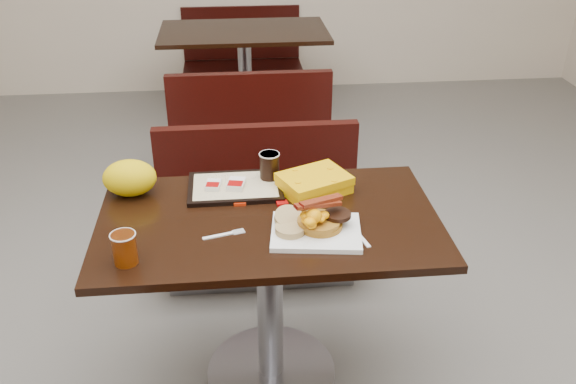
{
  "coord_description": "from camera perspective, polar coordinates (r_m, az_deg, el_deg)",
  "views": [
    {
      "loc": [
        -0.11,
        -1.87,
        1.89
      ],
      "look_at": [
        0.07,
        0.05,
        0.82
      ],
      "focal_mm": 38.8,
      "sensor_mm": 36.0,
      "label": 1
    }
  ],
  "objects": [
    {
      "name": "table_far",
      "position": [
        4.72,
        -3.93,
        10.18
      ],
      "size": [
        1.2,
        0.7,
        0.75
      ],
      "primitive_type": null,
      "color": "black",
      "rests_on": "floor"
    },
    {
      "name": "scrambled_eggs",
      "position": [
        2.05,
        2.35,
        -2.36
      ],
      "size": [
        0.1,
        0.09,
        0.05
      ],
      "primitive_type": "ellipsoid",
      "rotation": [
        0.0,
        0.0,
        -0.02
      ],
      "color": "#FFAC05",
      "rests_on": "pancake_stack"
    },
    {
      "name": "bench_near_n",
      "position": [
        2.99,
        -2.6,
        -1.81
      ],
      "size": [
        1.0,
        0.46,
        0.72
      ],
      "primitive_type": null,
      "color": "black",
      "rests_on": "floor"
    },
    {
      "name": "platter",
      "position": [
        2.1,
        2.58,
        -3.68
      ],
      "size": [
        0.33,
        0.27,
        0.02
      ],
      "primitive_type": "cube",
      "rotation": [
        0.0,
        0.0,
        -0.13
      ],
      "color": "white",
      "rests_on": "table_near"
    },
    {
      "name": "floor",
      "position": [
        2.66,
        -1.54,
        -16.31
      ],
      "size": [
        6.0,
        7.0,
        0.01
      ],
      "primitive_type": "cube",
      "color": "gray",
      "rests_on": "ground"
    },
    {
      "name": "tray",
      "position": [
        2.38,
        -4.85,
        0.46
      ],
      "size": [
        0.36,
        0.25,
        0.02
      ],
      "primitive_type": "cube",
      "rotation": [
        0.0,
        0.0,
        0.01
      ],
      "color": "black",
      "rests_on": "table_near"
    },
    {
      "name": "condiment_syrup",
      "position": [
        2.28,
        -4.44,
        -0.98
      ],
      "size": [
        0.04,
        0.03,
        0.01
      ],
      "primitive_type": "cube",
      "rotation": [
        0.0,
        0.0,
        -0.02
      ],
      "color": "red",
      "rests_on": "table_near"
    },
    {
      "name": "condiment_ketchup",
      "position": [
        2.27,
        -0.54,
        -1.04
      ],
      "size": [
        0.05,
        0.04,
        0.01
      ],
      "primitive_type": "cube",
      "rotation": [
        0.0,
        0.0,
        0.14
      ],
      "color": "#8C0504",
      "rests_on": "table_near"
    },
    {
      "name": "bacon_strips",
      "position": [
        2.06,
        2.77,
        -1.08
      ],
      "size": [
        0.19,
        0.13,
        0.01
      ],
      "primitive_type": null,
      "rotation": [
        0.0,
        0.0,
        0.37
      ],
      "color": "#420404",
      "rests_on": "scrambled_eggs"
    },
    {
      "name": "muffin_bottom",
      "position": [
        2.07,
        0.21,
        -3.41
      ],
      "size": [
        0.12,
        0.12,
        0.02
      ],
      "primitive_type": "cylinder",
      "rotation": [
        0.0,
        0.0,
        -0.21
      ],
      "color": "tan",
      "rests_on": "platter"
    },
    {
      "name": "clamshell",
      "position": [
        2.35,
        2.41,
        0.83
      ],
      "size": [
        0.3,
        0.27,
        0.07
      ],
      "primitive_type": "cube",
      "rotation": [
        0.0,
        0.0,
        0.42
      ],
      "color": "#E6A303",
      "rests_on": "table_near"
    },
    {
      "name": "pancake_stack",
      "position": [
        2.1,
        2.97,
        -2.82
      ],
      "size": [
        0.17,
        0.17,
        0.03
      ],
      "primitive_type": "cylinder",
      "rotation": [
        0.0,
        0.0,
        -0.12
      ],
      "color": "#A36B1B",
      "rests_on": "platter"
    },
    {
      "name": "hashbrown_sleeve_left",
      "position": [
        2.36,
        -6.86,
        0.64
      ],
      "size": [
        0.06,
        0.08,
        0.02
      ],
      "primitive_type": "cube",
      "rotation": [
        0.0,
        0.0,
        -0.16
      ],
      "color": "silver",
      "rests_on": "tray"
    },
    {
      "name": "muffin_top",
      "position": [
        2.11,
        0.06,
        -2.37
      ],
      "size": [
        0.12,
        0.12,
        0.06
      ],
      "primitive_type": "cylinder",
      "rotation": [
        0.38,
        0.0,
        0.24
      ],
      "color": "tan",
      "rests_on": "platter"
    },
    {
      "name": "sausage_patty",
      "position": [
        2.11,
        4.58,
        -2.08
      ],
      "size": [
        0.11,
        0.11,
        0.01
      ],
      "primitive_type": "cylinder",
      "rotation": [
        0.0,
        0.0,
        0.23
      ],
      "color": "black",
      "rests_on": "pancake_stack"
    },
    {
      "name": "coffee_cup_far",
      "position": [
        2.4,
        -1.71,
        2.42
      ],
      "size": [
        0.09,
        0.09,
        0.1
      ],
      "primitive_type": "cylinder",
      "rotation": [
        0.0,
        0.0,
        0.27
      ],
      "color": "black",
      "rests_on": "tray"
    },
    {
      "name": "table_near",
      "position": [
        2.41,
        -1.65,
        -10.02
      ],
      "size": [
        1.2,
        0.7,
        0.75
      ],
      "primitive_type": null,
      "color": "black",
      "rests_on": "floor"
    },
    {
      "name": "hashbrown_sleeve_right",
      "position": [
        2.36,
        -4.77,
        0.74
      ],
      "size": [
        0.08,
        0.09,
        0.02
      ],
      "primitive_type": "cube",
      "rotation": [
        0.0,
        0.0,
        -0.21
      ],
      "color": "silver",
      "rests_on": "tray"
    },
    {
      "name": "bench_far_n",
      "position": [
        5.39,
        -4.2,
        12.41
      ],
      "size": [
        1.0,
        0.46,
        0.72
      ],
      "primitive_type": null,
      "color": "black",
      "rests_on": "floor"
    },
    {
      "name": "knife",
      "position": [
        2.11,
        6.46,
        -3.86
      ],
      "size": [
        0.05,
        0.16,
        0.0
      ],
      "primitive_type": "cube",
      "rotation": [
        0.0,
        0.0,
        -1.32
      ],
      "color": "white",
      "rests_on": "table_near"
    },
    {
      "name": "paper_bag",
      "position": [
        2.38,
        -14.31,
        1.26
      ],
      "size": [
        0.24,
        0.22,
        0.14
      ],
      "primitive_type": "ellipsoid",
      "rotation": [
        0.0,
        0.0,
        -0.43
      ],
      "color": "#E3AB07",
      "rests_on": "table_near"
    },
    {
      "name": "bench_far_s",
      "position": [
        4.07,
        -3.56,
        6.83
      ],
      "size": [
        1.0,
        0.46,
        0.72
      ],
      "primitive_type": null,
      "color": "black",
      "rests_on": "floor"
    },
    {
      "name": "fork",
      "position": [
        2.1,
        -6.45,
        -4.01
      ],
      "size": [
        0.15,
        0.06,
        0.0
      ],
      "primitive_type": null,
      "rotation": [
        0.0,
        0.0,
        0.27
      ],
      "color": "white",
      "rests_on": "table_near"
    },
    {
      "name": "coffee_cup_near",
      "position": [
        2.0,
        -14.74,
        -5.04
      ],
      "size": [
        0.09,
        0.09,
        0.11
      ],
      "primitive_type": "cylinder",
      "rotation": [
        0.0,
        0.0,
        -0.31
      ],
      "color": "#933805",
      "rests_on": "table_near"
    }
  ]
}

